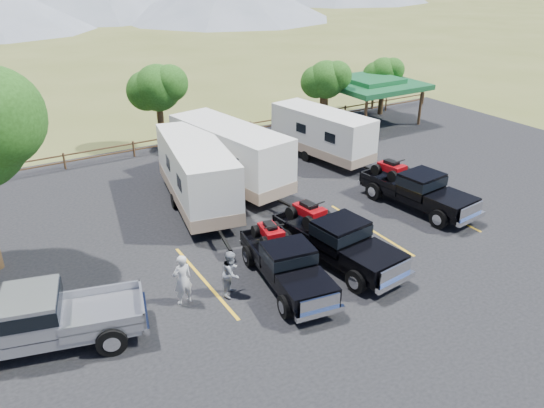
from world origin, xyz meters
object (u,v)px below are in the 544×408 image
rig_right (416,188)px  pickup_silver (40,319)px  trailer_center (230,156)px  rig_left (286,262)px  person_b (232,273)px  trailer_left (197,174)px  pavilion (371,83)px  person_a (182,280)px  trailer_right (322,134)px  rig_center (336,238)px

rig_right → pickup_silver: size_ratio=0.92×
trailer_center → rig_left: bearing=-114.5°
person_b → trailer_left: bearing=33.3°
pavilion → person_a: (-20.17, -13.88, -1.80)m
rig_left → trailer_center: (2.37, 9.08, 0.82)m
pavilion → person_b: bearing=-142.4°
pickup_silver → trailer_right: bearing=132.6°
pickup_silver → rig_left: bearing=98.4°
rig_right → trailer_right: 7.79m
rig_right → pickup_silver: bearing=178.2°
rig_center → rig_right: (6.27, 1.96, -0.01)m
rig_left → trailer_left: (-0.07, 7.68, 0.79)m
rig_right → pickup_silver: 17.15m
trailer_center → trailer_left: bearing=-160.1°
pavilion → trailer_center: trailer_center is taller
rig_center → pickup_silver: size_ratio=0.93×
pavilion → rig_center: 20.04m
rig_left → person_b: size_ratio=3.33×
trailer_left → rig_right: bearing=-20.9°
trailer_center → trailer_right: trailer_center is taller
rig_left → trailer_right: bearing=57.2°
trailer_left → trailer_right: (8.96, 2.38, -0.17)m
rig_right → pickup_silver: rig_right is taller
rig_left → rig_center: bearing=16.0°
rig_left → trailer_left: size_ratio=0.62×
trailer_left → person_a: (-3.64, -6.94, -0.72)m
trailer_right → person_a: size_ratio=4.38×
rig_center → trailer_center: trailer_center is taller
rig_left → rig_right: 9.09m
trailer_left → trailer_center: trailer_center is taller
rig_center → person_b: bearing=172.9°
rig_left → person_b: bearing=178.0°
rig_center → person_a: bearing=169.7°
rig_center → trailer_left: (-2.60, 7.35, 0.70)m
pickup_silver → person_a: bearing=102.8°
rig_left → person_a: bearing=177.3°
pickup_silver → person_a: (4.58, -0.13, -0.05)m
rig_left → trailer_center: 9.42m
person_b → pickup_silver: bearing=133.7°
pickup_silver → pavilion: bearing=133.5°
trailer_left → trailer_right: trailer_left is taller
pavilion → trailer_center: bearing=-158.5°
rig_center → trailer_left: 7.83m
pickup_silver → person_b: size_ratio=3.92×
person_a → rig_left: bearing=163.5°
rig_left → pavilion: bearing=50.3°
rig_left → trailer_right: size_ratio=0.69×
trailer_right → rig_left: bearing=-140.6°
rig_center → trailer_right: trailer_right is taller
trailer_left → person_b: 7.60m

